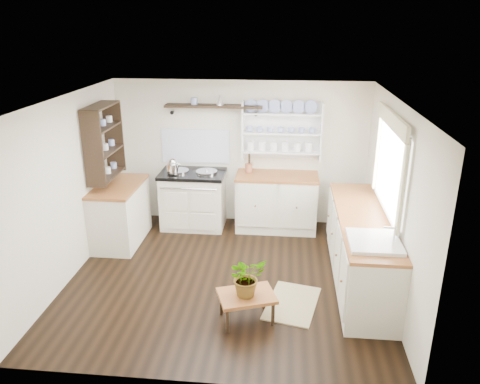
% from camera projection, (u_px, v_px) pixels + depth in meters
% --- Properties ---
extents(floor, '(4.00, 3.80, 0.01)m').
position_uv_depth(floor, '(226.00, 277.00, 6.11)').
color(floor, black).
rests_on(floor, ground).
extents(wall_back, '(4.00, 0.02, 2.30)m').
position_uv_depth(wall_back, '(241.00, 153.00, 7.48)').
color(wall_back, beige).
rests_on(wall_back, ground).
extents(wall_right, '(0.02, 3.80, 2.30)m').
position_uv_depth(wall_right, '(393.00, 201.00, 5.52)').
color(wall_right, beige).
rests_on(wall_right, ground).
extents(wall_left, '(0.02, 3.80, 2.30)m').
position_uv_depth(wall_left, '(68.00, 189.00, 5.90)').
color(wall_left, beige).
rests_on(wall_left, ground).
extents(ceiling, '(4.00, 3.80, 0.01)m').
position_uv_depth(ceiling, '(224.00, 100.00, 5.31)').
color(ceiling, white).
rests_on(ceiling, wall_back).
extents(window, '(0.08, 1.55, 1.22)m').
position_uv_depth(window, '(390.00, 163.00, 5.53)').
color(window, white).
rests_on(window, wall_right).
extents(aga_cooker, '(1.02, 0.71, 0.94)m').
position_uv_depth(aga_cooker, '(193.00, 199.00, 7.48)').
color(aga_cooker, silver).
rests_on(aga_cooker, floor).
extents(back_cabinets, '(1.27, 0.63, 0.90)m').
position_uv_depth(back_cabinets, '(276.00, 201.00, 7.39)').
color(back_cabinets, '#ECE6CC').
rests_on(back_cabinets, floor).
extents(right_cabinets, '(0.62, 2.43, 0.90)m').
position_uv_depth(right_cabinets, '(361.00, 248.00, 5.89)').
color(right_cabinets, '#ECE6CC').
rests_on(right_cabinets, floor).
extents(belfast_sink, '(0.55, 0.60, 0.45)m').
position_uv_depth(belfast_sink, '(373.00, 251.00, 5.07)').
color(belfast_sink, white).
rests_on(belfast_sink, right_cabinets).
extents(left_cabinets, '(0.62, 1.13, 0.90)m').
position_uv_depth(left_cabinets, '(120.00, 213.00, 6.95)').
color(left_cabinets, '#ECE6CC').
rests_on(left_cabinets, floor).
extents(plate_rack, '(1.20, 0.22, 0.90)m').
position_uv_depth(plate_rack, '(282.00, 130.00, 7.25)').
color(plate_rack, white).
rests_on(plate_rack, wall_back).
extents(high_shelf, '(1.50, 0.29, 0.16)m').
position_uv_depth(high_shelf, '(214.00, 107.00, 7.14)').
color(high_shelf, black).
rests_on(high_shelf, wall_back).
extents(left_shelving, '(0.28, 0.80, 1.05)m').
position_uv_depth(left_shelving, '(104.00, 141.00, 6.58)').
color(left_shelving, black).
rests_on(left_shelving, wall_left).
extents(kettle, '(0.19, 0.19, 0.23)m').
position_uv_depth(kettle, '(173.00, 166.00, 7.20)').
color(kettle, silver).
rests_on(kettle, aga_cooker).
extents(utensil_crock, '(0.11, 0.11, 0.13)m').
position_uv_depth(utensil_crock, '(249.00, 168.00, 7.33)').
color(utensil_crock, brown).
rests_on(utensil_crock, back_cabinets).
extents(center_table, '(0.72, 0.61, 0.33)m').
position_uv_depth(center_table, '(247.00, 298.00, 5.15)').
color(center_table, brown).
rests_on(center_table, floor).
extents(potted_plant, '(0.53, 0.52, 0.45)m').
position_uv_depth(potted_plant, '(247.00, 276.00, 5.05)').
color(potted_plant, '#3F7233').
rests_on(potted_plant, center_table).
extents(floor_rug, '(0.72, 0.95, 0.02)m').
position_uv_depth(floor_rug, '(292.00, 303.00, 5.53)').
color(floor_rug, '#8C7751').
rests_on(floor_rug, floor).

